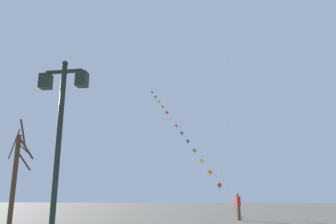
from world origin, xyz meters
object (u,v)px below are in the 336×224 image
at_px(bare_tree, 16,175).
at_px(kite_flyer, 238,205).
at_px(twin_lantern_lamp_post, 61,116).
at_px(kite_train, 179,130).

bearing_deg(bare_tree, kite_flyer, 42.05).
bearing_deg(bare_tree, twin_lantern_lamp_post, -49.70).
relative_size(twin_lantern_lamp_post, kite_train, 0.26).
bearing_deg(kite_flyer, kite_train, -0.25).
relative_size(kite_train, bare_tree, 3.91).
distance_m(twin_lantern_lamp_post, kite_flyer, 15.93).
bearing_deg(kite_flyer, twin_lantern_lamp_post, 136.80).
distance_m(twin_lantern_lamp_post, kite_train, 26.62).
relative_size(kite_train, kite_flyer, 11.26).
xyz_separation_m(twin_lantern_lamp_post, bare_tree, (-5.08, 5.99, -1.05)).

